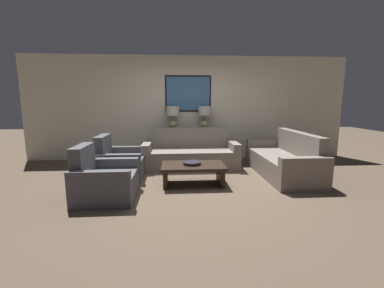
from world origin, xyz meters
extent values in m
plane|color=brown|center=(0.00, 0.00, 0.00)|extent=(20.00, 20.00, 0.00)
cube|color=beige|center=(0.00, 2.33, 1.32)|extent=(8.31, 0.10, 2.65)
cube|color=black|center=(0.00, 2.27, 1.70)|extent=(1.18, 0.01, 0.92)
cube|color=teal|center=(0.00, 2.27, 1.70)|extent=(1.10, 0.02, 0.84)
cube|color=black|center=(0.00, 2.06, 0.40)|extent=(1.30, 0.38, 0.80)
cylinder|color=tan|center=(-0.40, 2.06, 0.81)|extent=(0.17, 0.17, 0.02)
sphere|color=tan|center=(-0.40, 2.06, 0.92)|extent=(0.20, 0.20, 0.20)
cylinder|color=#8C7A51|center=(-0.40, 2.06, 1.09)|extent=(0.02, 0.02, 0.14)
cylinder|color=#B2ADA3|center=(-0.40, 2.06, 1.27)|extent=(0.33, 0.33, 0.22)
cylinder|color=tan|center=(0.40, 2.06, 0.81)|extent=(0.17, 0.17, 0.02)
sphere|color=tan|center=(0.40, 2.06, 0.92)|extent=(0.20, 0.20, 0.20)
cylinder|color=#8C7A51|center=(0.40, 2.06, 1.09)|extent=(0.02, 0.02, 0.14)
cylinder|color=#B2ADA3|center=(0.40, 2.06, 1.27)|extent=(0.33, 0.33, 0.22)
cube|color=slate|center=(0.00, 1.25, 0.21)|extent=(1.79, 0.71, 0.42)
cube|color=slate|center=(0.00, 1.69, 0.44)|extent=(1.79, 0.18, 0.89)
cube|color=slate|center=(-0.99, 1.34, 0.29)|extent=(0.18, 0.89, 0.59)
cube|color=slate|center=(0.99, 1.34, 0.29)|extent=(0.18, 0.89, 0.59)
cube|color=slate|center=(1.74, 0.62, 0.21)|extent=(0.71, 1.79, 0.42)
cube|color=slate|center=(2.19, 0.62, 0.44)|extent=(0.18, 1.79, 0.89)
cube|color=slate|center=(1.83, 1.61, 0.29)|extent=(0.89, 0.18, 0.59)
cube|color=slate|center=(1.83, -0.37, 0.29)|extent=(0.89, 0.18, 0.59)
cube|color=black|center=(-0.03, 0.12, 0.35)|extent=(1.14, 0.70, 0.05)
cube|color=black|center=(-0.54, 0.12, 0.16)|extent=(0.07, 0.56, 0.32)
cube|color=black|center=(0.48, 0.12, 0.16)|extent=(0.07, 0.56, 0.32)
cylinder|color=#232328|center=(-0.05, 0.13, 0.40)|extent=(0.33, 0.33, 0.05)
cube|color=#4C4C51|center=(-1.34, 0.69, 0.19)|extent=(0.70, 0.67, 0.39)
cube|color=#4C4C51|center=(-1.78, 0.69, 0.42)|extent=(0.18, 0.67, 0.85)
cube|color=#4C4C51|center=(-1.43, 0.29, 0.27)|extent=(0.88, 0.14, 0.55)
cube|color=#4C4C51|center=(-1.43, 1.10, 0.27)|extent=(0.88, 0.14, 0.55)
cube|color=#4C4C51|center=(-1.34, -0.45, 0.19)|extent=(0.70, 0.67, 0.39)
cube|color=#4C4C51|center=(-1.78, -0.45, 0.42)|extent=(0.18, 0.67, 0.85)
cube|color=#4C4C51|center=(-1.43, -0.86, 0.27)|extent=(0.88, 0.14, 0.55)
cube|color=#4C4C51|center=(-1.43, -0.04, 0.27)|extent=(0.88, 0.14, 0.55)
camera|label=1|loc=(-0.37, -4.41, 1.52)|focal=24.00mm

